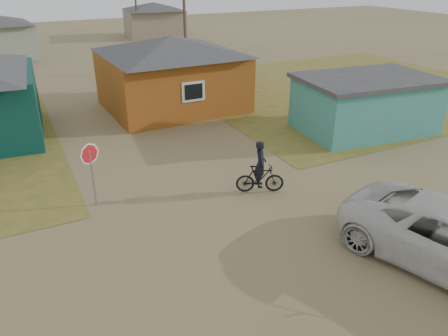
# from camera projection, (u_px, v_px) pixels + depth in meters

# --- Properties ---
(ground) EXTENTS (120.00, 120.00, 0.00)m
(ground) POSITION_uv_depth(u_px,v_px,m) (264.00, 252.00, 12.28)
(ground) COLOR olive
(grass_ne) EXTENTS (20.00, 18.00, 0.00)m
(grass_ne) POSITION_uv_depth(u_px,v_px,m) (345.00, 88.00, 28.46)
(grass_ne) COLOR olive
(grass_ne) RESTS_ON ground
(house_yellow) EXTENTS (7.72, 6.76, 3.90)m
(house_yellow) POSITION_uv_depth(u_px,v_px,m) (172.00, 72.00, 23.80)
(house_yellow) COLOR #964D17
(house_yellow) RESTS_ON ground
(shed_turquoise) EXTENTS (6.71, 4.93, 2.60)m
(shed_turquoise) POSITION_uv_depth(u_px,v_px,m) (365.00, 103.00, 20.82)
(shed_turquoise) COLOR teal
(shed_turquoise) RESTS_ON ground
(house_beige_east) EXTENTS (6.95, 6.05, 3.60)m
(house_beige_east) POSITION_uv_depth(u_px,v_px,m) (154.00, 19.00, 47.97)
(house_beige_east) COLOR gray
(house_beige_east) RESTS_ON ground
(utility_pole_near) EXTENTS (1.40, 0.20, 8.00)m
(utility_pole_near) POSITION_uv_depth(u_px,v_px,m) (184.00, 14.00, 30.99)
(utility_pole_near) COLOR brown
(utility_pole_near) RESTS_ON ground
(stop_sign) EXTENTS (0.73, 0.13, 2.24)m
(stop_sign) POSITION_uv_depth(u_px,v_px,m) (90.00, 160.00, 13.96)
(stop_sign) COLOR gray
(stop_sign) RESTS_ON ground
(cyclist) EXTENTS (1.74, 1.13, 1.91)m
(cyclist) POSITION_uv_depth(u_px,v_px,m) (260.00, 174.00, 15.24)
(cyclist) COLOR black
(cyclist) RESTS_ON ground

